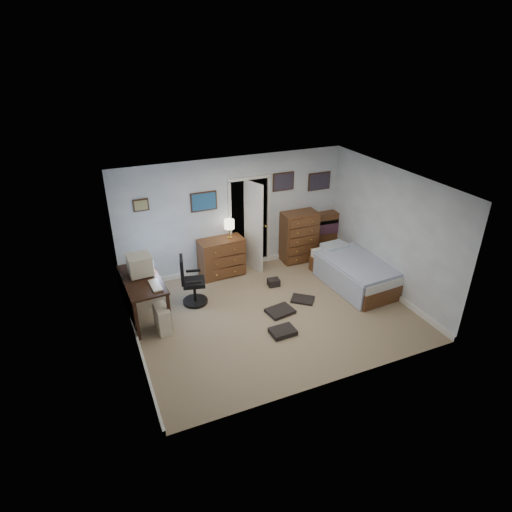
% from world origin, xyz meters
% --- Properties ---
extents(floor, '(5.00, 4.00, 0.02)m').
position_xyz_m(floor, '(0.00, 0.00, -0.01)').
color(floor, gray).
rests_on(floor, ground).
extents(computer_desk, '(0.72, 1.42, 0.80)m').
position_xyz_m(computer_desk, '(-2.30, 0.82, 0.62)').
color(computer_desk, black).
rests_on(computer_desk, floor).
extents(crt_monitor, '(0.43, 0.41, 0.38)m').
position_xyz_m(crt_monitor, '(-2.18, 0.98, 1.00)').
color(crt_monitor, beige).
rests_on(crt_monitor, computer_desk).
extents(keyboard, '(0.18, 0.43, 0.03)m').
position_xyz_m(keyboard, '(-2.02, 0.48, 0.81)').
color(keyboard, beige).
rests_on(keyboard, computer_desk).
extents(pc_tower, '(0.24, 0.46, 0.48)m').
position_xyz_m(pc_tower, '(-2.00, 0.28, 0.24)').
color(pc_tower, beige).
rests_on(pc_tower, floor).
extents(office_chair, '(0.58, 0.58, 1.00)m').
position_xyz_m(office_chair, '(-1.29, 0.92, 0.39)').
color(office_chair, black).
rests_on(office_chair, floor).
extents(media_stack, '(0.17, 0.17, 0.83)m').
position_xyz_m(media_stack, '(-2.32, 2.23, 0.42)').
color(media_stack, maroon).
rests_on(media_stack, floor).
extents(low_dresser, '(0.97, 0.53, 0.84)m').
position_xyz_m(low_dresser, '(-0.39, 1.77, 0.42)').
color(low_dresser, brown).
rests_on(low_dresser, floor).
extents(table_lamp, '(0.22, 0.22, 0.41)m').
position_xyz_m(table_lamp, '(-0.19, 1.78, 1.14)').
color(table_lamp, gold).
rests_on(table_lamp, low_dresser).
extents(doorway, '(0.96, 1.12, 2.05)m').
position_xyz_m(doorway, '(0.35, 2.27, 1.00)').
color(doorway, black).
rests_on(doorway, floor).
extents(tall_dresser, '(0.80, 0.49, 1.17)m').
position_xyz_m(tall_dresser, '(1.47, 1.75, 0.58)').
color(tall_dresser, brown).
rests_on(tall_dresser, floor).
extents(headboard_bookcase, '(1.13, 0.33, 1.00)m').
position_xyz_m(headboard_bookcase, '(2.26, 1.86, 0.53)').
color(headboard_bookcase, brown).
rests_on(headboard_bookcase, floor).
extents(bed, '(1.13, 1.96, 0.62)m').
position_xyz_m(bed, '(1.99, 0.31, 0.29)').
color(bed, brown).
rests_on(bed, floor).
extents(wall_posters, '(4.38, 0.04, 0.60)m').
position_xyz_m(wall_posters, '(0.57, 1.98, 1.75)').
color(wall_posters, '#331E11').
rests_on(wall_posters, floor).
extents(floor_clutter, '(1.32, 1.82, 0.15)m').
position_xyz_m(floor_clutter, '(0.21, -0.03, 0.04)').
color(floor_clutter, black).
rests_on(floor_clutter, floor).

